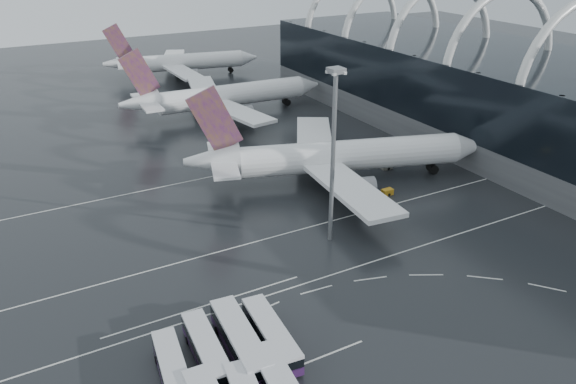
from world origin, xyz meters
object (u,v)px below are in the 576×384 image
airliner_main (335,157)px  airliner_gate_c (180,63)px  bus_row_near_c (240,340)px  floodlight_mast (334,137)px  airliner_gate_b (222,97)px  gse_cart_belly_e (334,175)px  gse_cart_belly_a (387,192)px  bus_row_near_b (206,349)px  bus_row_near_d (271,335)px  gse_cart_belly_d (387,166)px  bus_row_near_a (173,371)px

airliner_main → airliner_gate_c: bearing=106.5°
bus_row_near_c → floodlight_mast: 33.64m
airliner_gate_b → gse_cart_belly_e: size_ratio=25.79×
airliner_gate_c → gse_cart_belly_a: airliner_gate_c is taller
airliner_main → airliner_gate_c: airliner_main is taller
floodlight_mast → gse_cart_belly_a: (18.65, 8.90, -17.01)m
airliner_main → bus_row_near_b: size_ratio=4.85×
airliner_gate_b → bus_row_near_b: airliner_gate_b is taller
bus_row_near_d → floodlight_mast: floodlight_mast is taller
gse_cart_belly_d → gse_cart_belly_e: size_ratio=1.04×
bus_row_near_a → gse_cart_belly_d: size_ratio=5.39×
airliner_main → gse_cart_belly_e: bearing=73.6°
airliner_gate_b → airliner_gate_c: size_ratio=1.09×
airliner_gate_c → gse_cart_belly_d: bearing=-72.6°
bus_row_near_c → bus_row_near_b: bearing=85.4°
airliner_main → bus_row_near_c: size_ratio=4.27×
gse_cart_belly_a → gse_cart_belly_e: (-4.32, 11.67, 0.01)m
floodlight_mast → bus_row_near_a: bearing=-150.4°
gse_cart_belly_a → bus_row_near_b: bearing=-151.0°
airliner_main → airliner_gate_b: 51.82m
bus_row_near_d → floodlight_mast: size_ratio=0.46×
gse_cart_belly_e → airliner_gate_c: bearing=89.2°
airliner_gate_b → bus_row_near_c: (-35.26, -88.41, -3.06)m
gse_cart_belly_a → floodlight_mast: bearing=-154.5°
airliner_gate_b → bus_row_near_b: bearing=-111.6°
airliner_gate_b → gse_cart_belly_e: airliner_gate_b is taller
gse_cart_belly_d → airliner_gate_b: bearing=106.3°
floodlight_mast → gse_cart_belly_e: 30.29m
bus_row_near_b → airliner_gate_b: bearing=-19.4°
bus_row_near_d → floodlight_mast: bearing=-42.9°
gse_cart_belly_a → gse_cart_belly_e: bearing=110.3°
airliner_gate_c → bus_row_near_b: bearing=-96.7°
bus_row_near_c → gse_cart_belly_d: size_ratio=6.13×
airliner_main → floodlight_mast: (-13.31, -19.08, 12.43)m
gse_cart_belly_a → gse_cart_belly_e: gse_cart_belly_e is taller
bus_row_near_a → bus_row_near_c: size_ratio=0.88×
floodlight_mast → gse_cart_belly_a: bearing=25.5°
airliner_main → airliner_gate_b: size_ratio=1.05×
bus_row_near_a → gse_cart_belly_d: 69.86m
airliner_gate_b → airliner_gate_c: (4.50, 47.39, -0.30)m
gse_cart_belly_a → bus_row_near_a: bearing=-151.9°
bus_row_near_d → floodlight_mast: (20.23, 18.28, 15.87)m
airliner_main → bus_row_near_a: airliner_main is taller
floodlight_mast → gse_cart_belly_a: floodlight_mast is taller
airliner_gate_c → gse_cart_belly_e: airliner_gate_c is taller
gse_cart_belly_a → gse_cart_belly_d: bearing=52.4°
airliner_gate_c → bus_row_near_b: size_ratio=4.21×
bus_row_near_a → airliner_gate_c: bearing=-12.0°
floodlight_mast → gse_cart_belly_d: 36.75m
bus_row_near_b → gse_cart_belly_e: bus_row_near_b is taller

